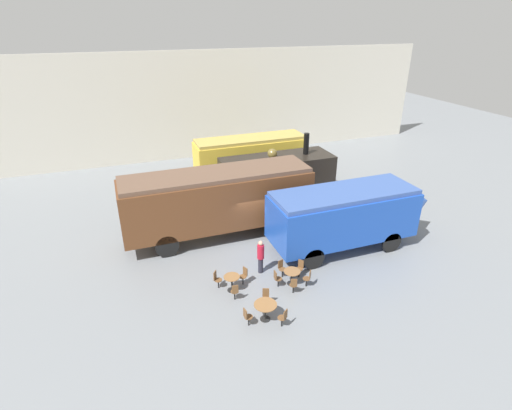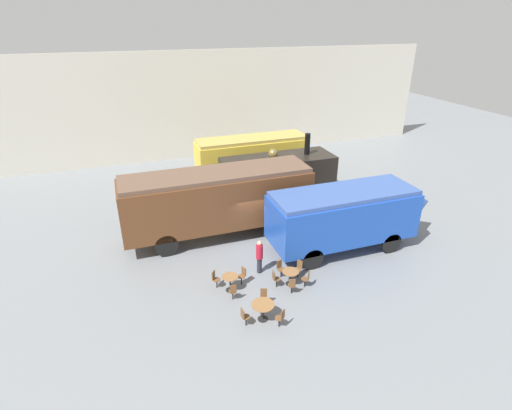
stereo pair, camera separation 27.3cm
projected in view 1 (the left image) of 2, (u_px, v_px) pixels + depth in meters
The scene contains 21 objects.
ground_plane at pixel (257, 238), 22.72m from camera, with size 80.00×80.00×0.00m, color gray.
backdrop_wall at pixel (194, 106), 34.01m from camera, with size 44.00×0.15×9.00m.
passenger_coach_vintage at pixel (251, 155), 29.90m from camera, with size 8.31×2.41×3.36m.
steam_locomotive at pixel (277, 174), 26.88m from camera, with size 7.54×2.69×4.42m.
passenger_coach_wooden at pixel (218, 198), 22.08m from camera, with size 10.47×2.78×3.87m.
streamlined_locomotive at pixel (353, 212), 21.20m from camera, with size 9.45×2.85×3.36m.
cafe_table_near at pixel (265, 307), 16.39m from camera, with size 0.96×0.96×0.78m.
cafe_table_mid at pixel (232, 280), 18.17m from camera, with size 0.74×0.74×0.77m.
cafe_table_far at pixel (292, 274), 18.64m from camera, with size 0.78×0.78×0.71m.
cafe_chair_0 at pixel (266, 296), 17.21m from camera, with size 0.38×0.39×0.87m.
cafe_chair_1 at pixel (247, 316), 16.09m from camera, with size 0.37×0.36×0.87m.
cafe_chair_2 at pixel (283, 317), 16.03m from camera, with size 0.40×0.40×0.87m.
cafe_chair_3 at pixel (235, 291), 17.54m from camera, with size 0.36×0.37×0.87m.
cafe_chair_4 at pixel (244, 275), 18.65m from camera, with size 0.40×0.38×0.87m.
cafe_chair_5 at pixel (217, 278), 18.38m from camera, with size 0.40×0.40×0.87m.
cafe_chair_6 at pixel (281, 267), 19.20m from camera, with size 0.37×0.39×0.87m.
cafe_chair_7 at pixel (277, 278), 18.43m from camera, with size 0.36×0.36×0.87m.
cafe_chair_8 at pixel (294, 285), 17.97m from camera, with size 0.37×0.39×0.87m.
cafe_chair_9 at pixel (308, 278), 18.45m from camera, with size 0.40×0.40×0.87m.
cafe_chair_10 at pixel (300, 267), 19.22m from camera, with size 0.40×0.40×0.87m.
visitor_person at pixel (261, 255), 19.30m from camera, with size 0.34×0.34×1.78m.
Camera 1 is at (-6.87, -18.47, 11.47)m, focal length 28.00 mm.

